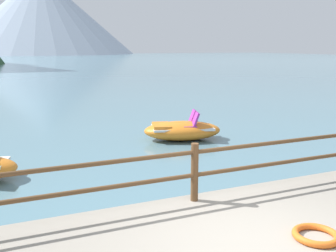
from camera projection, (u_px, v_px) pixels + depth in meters
name	position (u px, v px, depth m)	size (l,w,h in m)	color
ground_plane	(25.00, 74.00, 41.03)	(200.00, 200.00, 0.00)	slate
dock_railing	(195.00, 166.00, 6.27)	(23.92, 0.12, 0.95)	brown
life_ring	(316.00, 235.00, 5.11)	(0.61, 0.61, 0.09)	orange
pedal_boat_0	(182.00, 130.00, 12.16)	(2.62, 1.86, 0.89)	orange
distant_peak	(41.00, 14.00, 139.39)	(64.40, 64.40, 27.99)	#93A3B7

